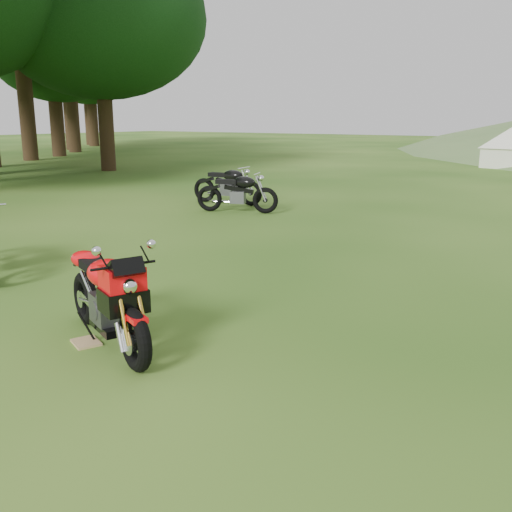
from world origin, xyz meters
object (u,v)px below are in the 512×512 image
Objects in this scene: plywood_board at (86,342)px; vintage_moto_d at (227,184)px; vintage_moto_c at (237,191)px; sport_motorcycle at (106,289)px.

vintage_moto_d is at bearing 118.74° from plywood_board.
vintage_moto_d reaches higher than vintage_moto_c.
sport_motorcycle is 8.54m from vintage_moto_d.
sport_motorcycle is at bearing -83.33° from vintage_moto_c.
sport_motorcycle is at bearing 30.84° from plywood_board.
sport_motorcycle is at bearing -65.20° from vintage_moto_d.
vintage_moto_c reaches higher than plywood_board.
vintage_moto_d is at bearing 116.38° from vintage_moto_c.
vintage_moto_c is (-3.19, 6.64, 0.44)m from plywood_board.
vintage_moto_c is at bearing 139.63° from sport_motorcycle.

